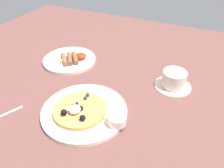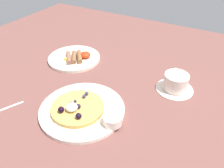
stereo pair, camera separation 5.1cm
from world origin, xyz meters
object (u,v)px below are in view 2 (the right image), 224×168
Objects in this scene: coffee_saucer at (174,89)px; coffee_cup at (176,81)px; syrup_ramekin at (112,120)px; pancake_plate at (82,109)px; breakfast_plate at (74,58)px.

coffee_cup reaches higher than coffee_saucer.
coffee_cup reaches higher than syrup_ramekin.
pancake_plate is 1.20× the size of breakfast_plate.
pancake_plate is 2.43× the size of coffee_cup.
breakfast_plate is at bearing 142.81° from syrup_ramekin.
breakfast_plate is 2.02× the size of coffee_cup.
syrup_ramekin is 0.25× the size of breakfast_plate.
pancake_plate is at bearing -130.97° from coffee_saucer.
coffee_saucer is at bearing 49.03° from pancake_plate.
syrup_ramekin reaches higher than breakfast_plate.
coffee_saucer is at bearing -70.57° from coffee_cup.
coffee_cup reaches higher than breakfast_plate.
pancake_plate is at bearing -48.03° from breakfast_plate.
pancake_plate is 35.63cm from coffee_saucer.
breakfast_plate is 1.69× the size of coffee_saucer.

